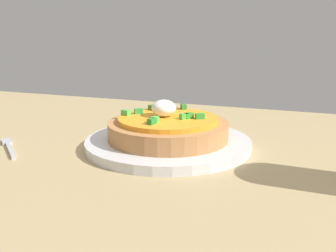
% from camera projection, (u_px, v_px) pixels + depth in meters
% --- Properties ---
extents(dining_table, '(1.20, 0.77, 0.02)m').
position_uv_depth(dining_table, '(144.00, 163.00, 0.59)').
color(dining_table, tan).
rests_on(dining_table, ground).
extents(plate, '(0.25, 0.25, 0.01)m').
position_uv_depth(plate, '(168.00, 143.00, 0.62)').
color(plate, silver).
rests_on(plate, dining_table).
extents(pizza, '(0.18, 0.18, 0.06)m').
position_uv_depth(pizza, '(168.00, 128.00, 0.61)').
color(pizza, '#B47A46').
rests_on(pizza, plate).
extents(fork, '(0.08, 0.08, 0.00)m').
position_uv_depth(fork, '(9.00, 146.00, 0.62)').
color(fork, '#B7B7BC').
rests_on(fork, dining_table).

